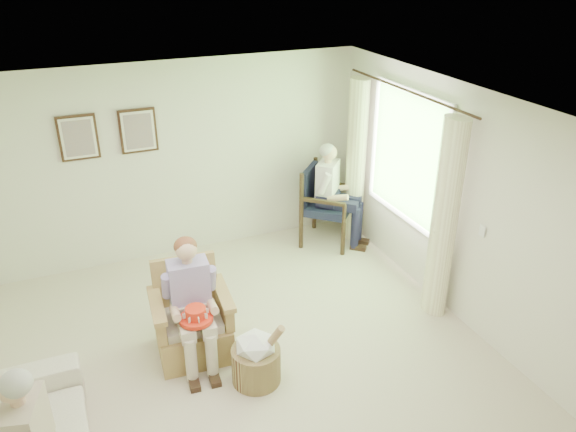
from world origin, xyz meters
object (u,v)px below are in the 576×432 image
object	(u,v)px
wicker_armchair	(192,325)
hatbox	(256,358)
person_dark	(332,188)
person_wicker	(192,295)
red_hat	(196,316)
wood_armchair	(326,200)

from	to	relation	value
wicker_armchair	hatbox	world-z (taller)	wicker_armchair
person_dark	hatbox	distance (m)	2.99
wicker_armchair	person_wicker	size ratio (longest dim) A/B	0.73
red_hat	hatbox	xyz separation A→B (m)	(0.47, -0.36, -0.38)
wicker_armchair	person_wicker	world-z (taller)	person_wicker
person_dark	red_hat	size ratio (longest dim) A/B	4.38
red_hat	hatbox	bearing A→B (deg)	-37.02
wicker_armchair	wood_armchair	world-z (taller)	wood_armchair
person_wicker	person_dark	bearing A→B (deg)	38.86
person_dark	red_hat	distance (m)	3.04
person_wicker	hatbox	world-z (taller)	person_wicker
wicker_armchair	wood_armchair	bearing A→B (deg)	39.67
wood_armchair	hatbox	xyz separation A→B (m)	(-1.92, -2.40, -0.32)
person_dark	hatbox	xyz separation A→B (m)	(-1.92, -2.22, -0.58)
hatbox	wicker_armchair	bearing A→B (deg)	123.25
person_dark	hatbox	size ratio (longest dim) A/B	2.03
wicker_armchair	red_hat	xyz separation A→B (m)	(-0.02, -0.34, 0.35)
person_wicker	person_dark	distance (m)	2.89
person_wicker	person_dark	size ratio (longest dim) A/B	0.92
person_dark	hatbox	bearing A→B (deg)	-178.75
wood_armchair	hatbox	world-z (taller)	wood_armchair
wood_armchair	person_dark	xyz separation A→B (m)	(-0.00, -0.18, 0.26)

